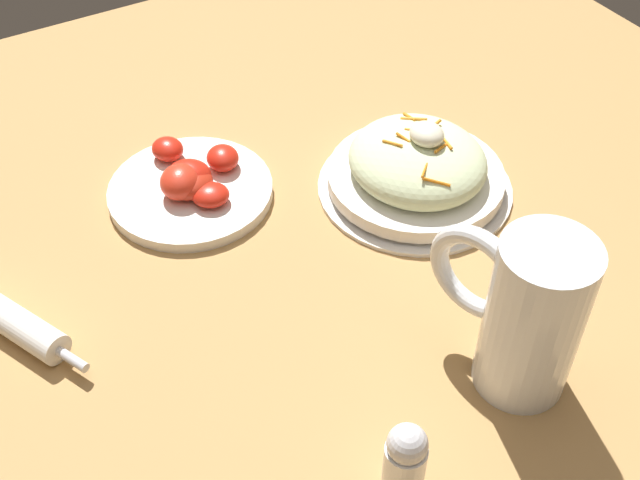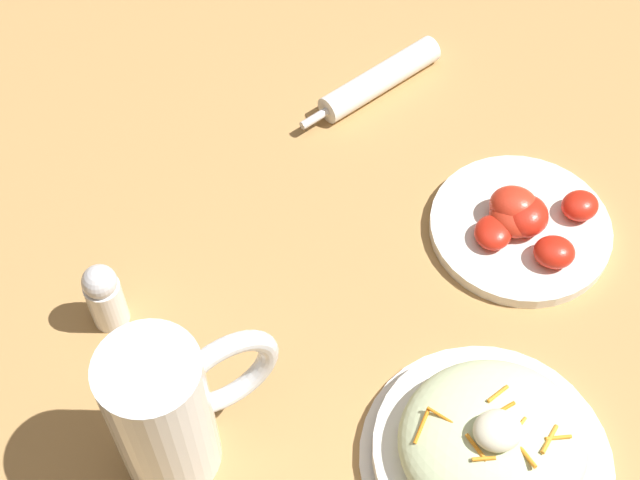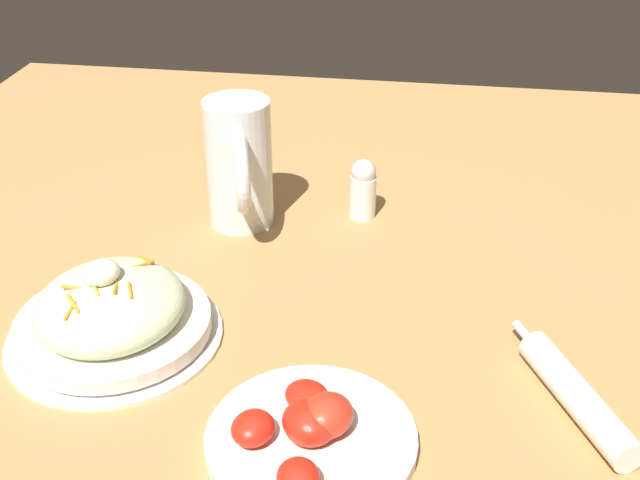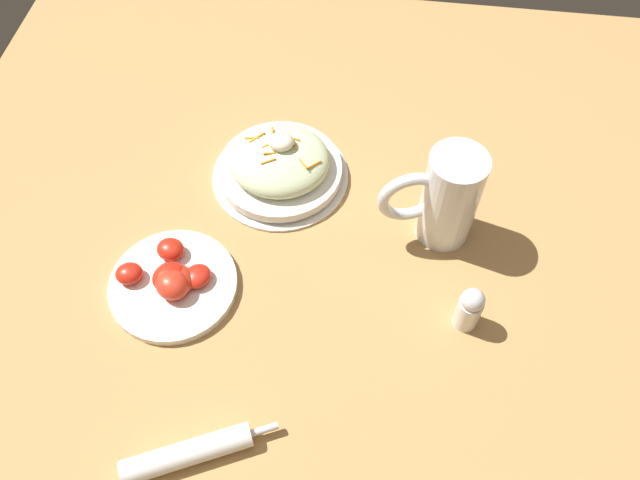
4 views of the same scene
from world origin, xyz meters
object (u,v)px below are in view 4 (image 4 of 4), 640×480
(salt_shaker, at_px, (470,308))
(salad_plate, at_px, (280,165))
(beer_mug, at_px, (445,202))
(tomato_plate, at_px, (172,281))
(napkin_roll, at_px, (189,453))

(salt_shaker, bearing_deg, salad_plate, 143.05)
(beer_mug, bearing_deg, salad_plate, 164.09)
(salad_plate, distance_m, tomato_plate, 0.26)
(salad_plate, xyz_separation_m, tomato_plate, (-0.12, -0.23, -0.01))
(beer_mug, xyz_separation_m, salt_shaker, (0.04, -0.16, -0.03))
(beer_mug, bearing_deg, napkin_roll, -127.48)
(salad_plate, height_order, napkin_roll, salad_plate)
(salad_plate, distance_m, napkin_roll, 0.47)
(napkin_roll, bearing_deg, salad_plate, 85.41)
(beer_mug, relative_size, tomato_plate, 0.89)
(napkin_roll, height_order, salt_shaker, salt_shaker)
(beer_mug, bearing_deg, salt_shaker, -74.69)
(salad_plate, bearing_deg, salt_shaker, -36.95)
(tomato_plate, distance_m, salt_shaker, 0.43)
(beer_mug, distance_m, salt_shaker, 0.16)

